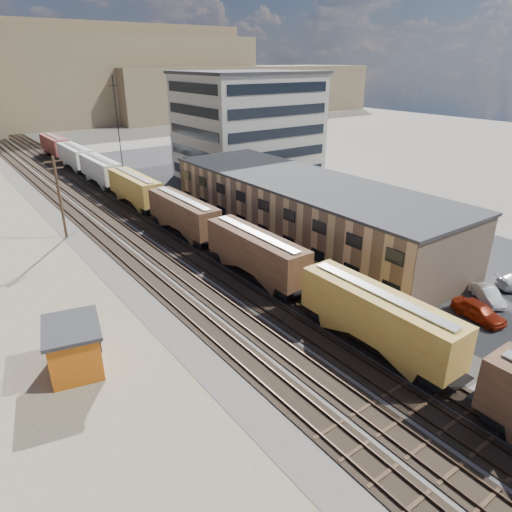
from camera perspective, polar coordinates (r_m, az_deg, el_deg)
ground at (r=32.01m, az=15.73°, el=-16.65°), size 300.00×300.00×0.00m
ballast_bed at (r=70.22m, az=-17.62°, el=5.57°), size 18.00×200.00×0.06m
asphalt_lot at (r=67.99m, az=4.63°, el=6.03°), size 26.00×120.00×0.04m
rail_tracks at (r=70.04m, az=-18.05°, el=5.54°), size 11.40×200.00×0.24m
freight_train at (r=63.67m, az=-12.29°, el=6.97°), size 3.00×119.74×4.46m
warehouse at (r=55.32m, az=5.93°, el=5.87°), size 12.40×40.40×7.25m
office_tower at (r=85.07m, az=-1.05°, el=15.96°), size 22.60×18.60×18.45m
utility_pole_north at (r=59.24m, az=-23.35°, el=6.91°), size 2.20×0.32×10.00m
radio_mast at (r=79.46m, az=-16.77°, el=14.40°), size 1.20×0.16×18.00m
maintenance_shed at (r=34.60m, az=-21.76°, el=-10.51°), size 4.69×5.52×3.53m
parked_car_red at (r=42.67m, az=26.08°, el=-6.23°), size 2.38×4.77×1.56m
parked_car_white at (r=46.08m, az=27.02°, el=-4.39°), size 3.43×4.19×1.34m
parked_car_blue at (r=75.07m, az=-1.03°, el=8.31°), size 4.65×5.58×1.42m
parked_car_far at (r=80.30m, az=8.17°, el=9.15°), size 2.28×4.94×1.64m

